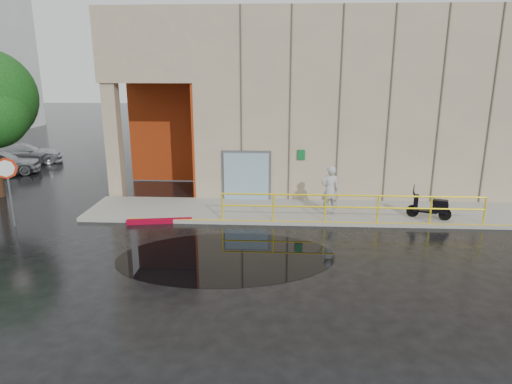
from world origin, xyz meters
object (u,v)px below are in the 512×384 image
(red_curb, at_px, (160,221))
(person, at_px, (330,190))
(stop_sign, at_px, (7,177))
(scooter, at_px, (430,200))
(car_c, at_px, (21,153))
(car_a, at_px, (1,162))

(red_curb, bearing_deg, person, 8.93)
(person, relative_size, stop_sign, 0.74)
(scooter, xyz_separation_m, red_curb, (-10.07, -0.68, -0.77))
(stop_sign, distance_m, red_curb, 5.56)
(car_c, bearing_deg, red_curb, -161.04)
(person, distance_m, car_c, 19.57)
(person, height_order, car_a, person)
(stop_sign, bearing_deg, red_curb, -0.36)
(red_curb, xyz_separation_m, car_c, (-10.95, 10.08, 0.56))
(car_a, bearing_deg, scooter, -127.13)
(scooter, bearing_deg, car_c, 174.67)
(person, distance_m, stop_sign, 11.75)
(red_curb, distance_m, car_c, 14.89)
(car_c, bearing_deg, person, -146.05)
(stop_sign, xyz_separation_m, car_c, (-5.72, 10.71, -1.22))
(stop_sign, xyz_separation_m, car_a, (-5.37, 8.05, -1.20))
(car_a, bearing_deg, red_curb, -144.07)
(red_curb, relative_size, car_a, 0.61)
(scooter, distance_m, car_c, 23.03)
(scooter, xyz_separation_m, car_c, (-21.02, 9.40, -0.20))
(scooter, height_order, car_c, scooter)
(red_curb, bearing_deg, car_c, 137.36)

